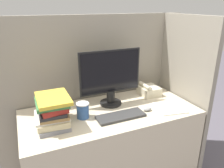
% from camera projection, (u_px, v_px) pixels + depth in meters
% --- Properties ---
extents(cubicle_panel_rear, '(1.81, 0.04, 1.49)m').
position_uv_depth(cubicle_panel_rear, '(95.00, 95.00, 2.09)').
color(cubicle_panel_rear, gray).
rests_on(cubicle_panel_rear, ground_plane).
extents(cubicle_panel_right, '(0.04, 0.71, 1.49)m').
position_uv_depth(cubicle_panel_right, '(180.00, 96.00, 2.09)').
color(cubicle_panel_right, gray).
rests_on(cubicle_panel_right, ground_plane).
extents(desk, '(1.41, 0.65, 0.75)m').
position_uv_depth(desk, '(111.00, 149.00, 1.91)').
color(desk, beige).
rests_on(desk, ground_plane).
extents(monitor, '(0.54, 0.19, 0.48)m').
position_uv_depth(monitor, '(110.00, 78.00, 1.82)').
color(monitor, black).
rests_on(monitor, desk).
extents(keyboard, '(0.38, 0.14, 0.02)m').
position_uv_depth(keyboard, '(121.00, 116.00, 1.68)').
color(keyboard, '#333333').
rests_on(keyboard, desk).
extents(mouse, '(0.07, 0.05, 0.03)m').
position_uv_depth(mouse, '(147.00, 109.00, 1.78)').
color(mouse, gray).
rests_on(mouse, desk).
extents(coffee_cup, '(0.10, 0.10, 0.12)m').
position_uv_depth(coffee_cup, '(83.00, 110.00, 1.66)').
color(coffee_cup, '#335999').
rests_on(coffee_cup, desk).
extents(book_stack, '(0.25, 0.31, 0.22)m').
position_uv_depth(book_stack, '(52.00, 111.00, 1.54)').
color(book_stack, slate).
rests_on(book_stack, desk).
extents(desk_telephone, '(0.17, 0.19, 0.12)m').
position_uv_depth(desk_telephone, '(149.00, 90.00, 2.08)').
color(desk_telephone, beige).
rests_on(desk_telephone, desk).
extents(paper_pile, '(0.26, 0.27, 0.01)m').
position_uv_depth(paper_pile, '(169.00, 108.00, 1.82)').
color(paper_pile, white).
rests_on(paper_pile, desk).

